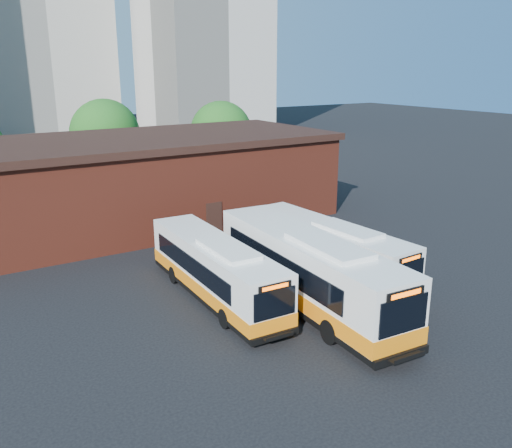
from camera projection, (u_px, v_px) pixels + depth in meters
ground at (301, 326)px, 24.60m from camera, size 220.00×220.00×0.00m
bus_midwest at (216, 272)px, 27.11m from camera, size 2.82×11.64×3.15m
bus_mideast at (308, 273)px, 26.24m from camera, size 3.67×13.74×3.70m
bus_east at (328, 251)px, 30.05m from camera, size 3.02×11.72×3.16m
transit_worker at (369, 330)px, 22.04m from camera, size 0.61×0.81×2.01m
depot_building at (139, 180)px, 39.88m from camera, size 28.60×12.60×6.40m
tree_mid at (105, 134)px, 51.74m from camera, size 6.56×6.56×8.36m
tree_east at (221, 132)px, 55.03m from camera, size 6.24×6.24×7.96m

